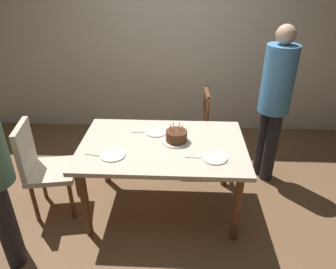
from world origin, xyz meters
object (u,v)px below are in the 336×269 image
object	(u,v)px
dining_table	(163,152)
chair_upholstered	(41,164)
plate_near_celebrant	(113,155)
person_guest	(275,98)
plate_far_side	(156,132)
birthday_cake	(176,137)
plate_near_guest	(214,158)
chair_spindle_back	(190,131)

from	to	relation	value
dining_table	chair_upholstered	size ratio (longest dim) A/B	1.60
plate_near_celebrant	person_guest	bearing A→B (deg)	27.79
plate_near_celebrant	person_guest	size ratio (longest dim) A/B	0.13
plate_far_side	chair_upholstered	size ratio (longest dim) A/B	0.23
birthday_cake	plate_near_celebrant	xyz separation A→B (m)	(-0.54, -0.27, -0.04)
plate_near_celebrant	person_guest	world-z (taller)	person_guest
plate_near_celebrant	chair_upholstered	world-z (taller)	chair_upholstered
plate_near_guest	chair_spindle_back	distance (m)	1.09
person_guest	plate_far_side	bearing A→B (deg)	-162.80
dining_table	plate_far_side	size ratio (longest dim) A/B	6.92
plate_near_guest	birthday_cake	bearing A→B (deg)	140.36
chair_upholstered	plate_near_guest	bearing A→B (deg)	-5.10
chair_upholstered	dining_table	bearing A→B (deg)	3.90
plate_far_side	person_guest	xyz separation A→B (m)	(1.21, 0.37, 0.23)
plate_far_side	chair_spindle_back	xyz separation A→B (m)	(0.35, 0.59, -0.29)
dining_table	chair_spindle_back	size ratio (longest dim) A/B	1.60
plate_near_guest	chair_upholstered	bearing A→B (deg)	174.90
plate_near_celebrant	plate_far_side	world-z (taller)	same
birthday_cake	chair_upholstered	distance (m)	1.31
plate_near_guest	chair_upholstered	distance (m)	1.63
plate_near_guest	person_guest	distance (m)	1.08
chair_upholstered	plate_far_side	bearing A→B (deg)	15.61
dining_table	chair_spindle_back	world-z (taller)	chair_spindle_back
plate_near_celebrant	dining_table	bearing A→B (deg)	27.89
plate_near_celebrant	person_guest	xyz separation A→B (m)	(1.55, 0.82, 0.23)
birthday_cake	dining_table	bearing A→B (deg)	-157.26
plate_far_side	chair_upholstered	bearing A→B (deg)	-164.39
person_guest	birthday_cake	bearing A→B (deg)	-151.65
birthday_cake	person_guest	world-z (taller)	person_guest
birthday_cake	plate_near_celebrant	size ratio (longest dim) A/B	1.27
plate_near_guest	chair_upholstered	world-z (taller)	chair_upholstered
dining_table	person_guest	xyz separation A→B (m)	(1.13, 0.60, 0.33)
plate_far_side	birthday_cake	bearing A→B (deg)	-39.94
plate_near_celebrant	chair_spindle_back	world-z (taller)	chair_spindle_back
chair_spindle_back	chair_upholstered	bearing A→B (deg)	-147.98
dining_table	plate_near_celebrant	distance (m)	0.48
plate_near_celebrant	person_guest	distance (m)	1.77
chair_spindle_back	plate_far_side	bearing A→B (deg)	-120.82
dining_table	plate_far_side	xyz separation A→B (m)	(-0.08, 0.22, 0.10)
plate_far_side	plate_near_guest	bearing A→B (deg)	-39.75
dining_table	plate_near_celebrant	bearing A→B (deg)	-152.11
plate_near_guest	person_guest	xyz separation A→B (m)	(0.68, 0.82, 0.23)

